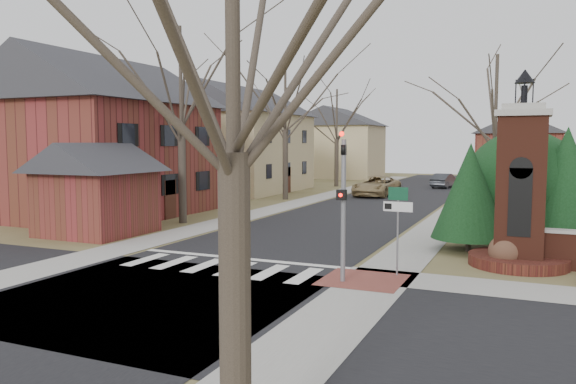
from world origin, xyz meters
The scene contains 26 objects.
ground centered at (0.00, 0.00, 0.00)m, with size 120.00×120.00×0.00m, color brown.
main_street centered at (0.00, 22.00, 0.01)m, with size 8.00×70.00×0.01m, color black.
cross_street centered at (0.00, -3.00, 0.01)m, with size 120.00×8.00×0.01m, color black.
crosswalk_zone centered at (0.00, 0.80, 0.01)m, with size 8.00×2.20×0.02m, color silver.
stop_bar centered at (0.00, 2.30, 0.01)m, with size 8.00×0.35×0.02m, color silver.
sidewalk_right_main centered at (5.20, 22.00, 0.01)m, with size 2.00×60.00×0.02m, color gray.
sidewalk_left centered at (-5.20, 22.00, 0.01)m, with size 2.00×60.00×0.02m, color gray.
curb_apron centered at (4.80, 1.00, 0.01)m, with size 2.40×2.40×0.02m, color brown.
traffic_signal_pole centered at (4.30, 0.57, 2.59)m, with size 0.28×0.41×4.50m.
sign_post centered at (5.59, 1.99, 1.95)m, with size 0.90×0.07×2.75m.
brick_gate_monument centered at (9.00, 4.99, 2.17)m, with size 3.20×3.20×6.47m.
house_brick_left centered at (-13.01, 9.99, 4.66)m, with size 9.80×11.80×9.42m.
house_stucco_left centered at (-13.50, 27.00, 4.59)m, with size 9.80×12.80×9.28m.
garage_left centered at (-8.52, 4.49, 2.24)m, with size 4.80×4.80×4.29m.
house_distant_left centered at (-12.01, 48.00, 4.25)m, with size 10.80×8.80×8.53m.
house_distant_right centered at (7.99, 47.99, 3.65)m, with size 8.80×8.80×7.30m.
evergreen_near centered at (7.20, 7.00, 2.30)m, with size 2.80×2.80×4.10m.
evergreen_mid centered at (10.50, 8.20, 2.60)m, with size 3.40×3.40×4.70m.
evergreen_mass centered at (9.00, 9.50, 2.40)m, with size 4.80×4.80×4.80m, color black.
bare_tree_0 centered at (-7.00, 9.00, 7.70)m, with size 8.05×8.05×11.15m.
bare_tree_1 centered at (-7.00, 22.00, 8.03)m, with size 8.40×8.40×11.64m.
bare_tree_2 centered at (-7.50, 35.00, 7.03)m, with size 7.35×7.35×10.19m.
bare_tree_3 centered at (7.50, 16.00, 6.69)m, with size 7.00×7.00×9.70m.
pickup_truck centered at (-1.60, 27.11, 0.77)m, with size 2.55×5.53×1.54m, color #937C50.
distant_car centered at (2.05, 37.30, 0.65)m, with size 1.38×3.96×1.31m, color #33363B.
dry_shrub_left centered at (8.60, 4.60, 0.54)m, with size 1.08×1.08×1.08m, color brown.
Camera 1 is at (9.31, -14.96, 4.11)m, focal length 35.00 mm.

